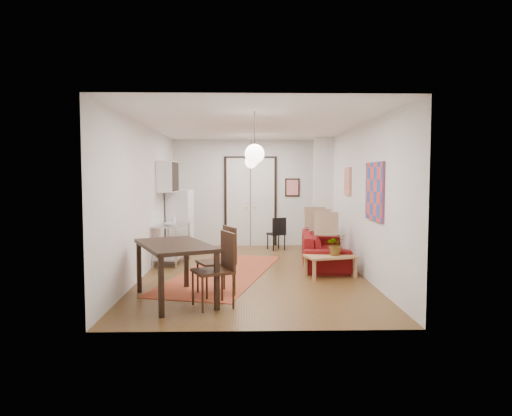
{
  "coord_description": "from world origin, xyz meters",
  "views": [
    {
      "loc": [
        -0.15,
        -9.01,
        1.91
      ],
      "look_at": [
        0.08,
        0.43,
        1.25
      ],
      "focal_mm": 32.0,
      "sensor_mm": 36.0,
      "label": 1
    }
  ],
  "objects_px": {
    "sofa": "(324,248)",
    "coffee_table": "(330,258)",
    "black_side_chair": "(276,231)",
    "kitchen_counter": "(172,238)",
    "fridge": "(180,222)",
    "dining_chair_near": "(216,254)",
    "dining_chair_far": "(213,262)",
    "dining_table": "(175,250)"
  },
  "relations": [
    {
      "from": "kitchen_counter",
      "to": "fridge",
      "type": "xyz_separation_m",
      "value": [
        -0.0,
        1.3,
        0.23
      ]
    },
    {
      "from": "kitchen_counter",
      "to": "dining_chair_near",
      "type": "height_order",
      "value": "dining_chair_near"
    },
    {
      "from": "fridge",
      "to": "dining_chair_far",
      "type": "bearing_deg",
      "value": -67.98
    },
    {
      "from": "fridge",
      "to": "dining_chair_near",
      "type": "relative_size",
      "value": 1.44
    },
    {
      "from": "sofa",
      "to": "coffee_table",
      "type": "distance_m",
      "value": 1.26
    },
    {
      "from": "sofa",
      "to": "coffee_table",
      "type": "height_order",
      "value": "sofa"
    },
    {
      "from": "sofa",
      "to": "dining_table",
      "type": "bearing_deg",
      "value": 141.37
    },
    {
      "from": "fridge",
      "to": "dining_table",
      "type": "relative_size",
      "value": 0.86
    },
    {
      "from": "coffee_table",
      "to": "kitchen_counter",
      "type": "relative_size",
      "value": 0.86
    },
    {
      "from": "fridge",
      "to": "dining_table",
      "type": "xyz_separation_m",
      "value": [
        0.53,
        -4.28,
        0.0
      ]
    },
    {
      "from": "dining_table",
      "to": "dining_chair_far",
      "type": "xyz_separation_m",
      "value": [
        0.6,
        -0.24,
        -0.15
      ]
    },
    {
      "from": "sofa",
      "to": "black_side_chair",
      "type": "relative_size",
      "value": 2.78
    },
    {
      "from": "dining_chair_near",
      "to": "dining_chair_far",
      "type": "height_order",
      "value": "same"
    },
    {
      "from": "dining_chair_near",
      "to": "dining_chair_far",
      "type": "bearing_deg",
      "value": -24.23
    },
    {
      "from": "dining_chair_near",
      "to": "dining_chair_far",
      "type": "distance_m",
      "value": 0.7
    },
    {
      "from": "coffee_table",
      "to": "sofa",
      "type": "bearing_deg",
      "value": 85.23
    },
    {
      "from": "dining_chair_near",
      "to": "dining_chair_far",
      "type": "relative_size",
      "value": 1.0
    },
    {
      "from": "dining_table",
      "to": "black_side_chair",
      "type": "height_order",
      "value": "dining_table"
    },
    {
      "from": "fridge",
      "to": "black_side_chair",
      "type": "bearing_deg",
      "value": 22.32
    },
    {
      "from": "dining_table",
      "to": "black_side_chair",
      "type": "relative_size",
      "value": 2.16
    },
    {
      "from": "coffee_table",
      "to": "fridge",
      "type": "height_order",
      "value": "fridge"
    },
    {
      "from": "coffee_table",
      "to": "dining_chair_far",
      "type": "height_order",
      "value": "dining_chair_far"
    },
    {
      "from": "kitchen_counter",
      "to": "fridge",
      "type": "distance_m",
      "value": 1.32
    },
    {
      "from": "dining_chair_far",
      "to": "fridge",
      "type": "bearing_deg",
      "value": 169.79
    },
    {
      "from": "dining_chair_far",
      "to": "dining_table",
      "type": "bearing_deg",
      "value": -135.81
    },
    {
      "from": "sofa",
      "to": "black_side_chair",
      "type": "height_order",
      "value": "black_side_chair"
    },
    {
      "from": "fridge",
      "to": "dining_chair_near",
      "type": "height_order",
      "value": "fridge"
    },
    {
      "from": "sofa",
      "to": "kitchen_counter",
      "type": "xyz_separation_m",
      "value": [
        -3.32,
        0.13,
        0.21
      ]
    },
    {
      "from": "coffee_table",
      "to": "kitchen_counter",
      "type": "bearing_deg",
      "value": 156.64
    },
    {
      "from": "fridge",
      "to": "dining_chair_far",
      "type": "relative_size",
      "value": 1.44
    },
    {
      "from": "dining_chair_near",
      "to": "black_side_chair",
      "type": "distance_m",
      "value": 4.62
    },
    {
      "from": "dining_table",
      "to": "coffee_table",
      "type": "bearing_deg",
      "value": 30.58
    },
    {
      "from": "sofa",
      "to": "fridge",
      "type": "bearing_deg",
      "value": 72.43
    },
    {
      "from": "dining_table",
      "to": "dining_chair_far",
      "type": "distance_m",
      "value": 0.66
    },
    {
      "from": "sofa",
      "to": "kitchen_counter",
      "type": "distance_m",
      "value": 3.33
    },
    {
      "from": "sofa",
      "to": "dining_table",
      "type": "height_order",
      "value": "dining_table"
    },
    {
      "from": "coffee_table",
      "to": "fridge",
      "type": "relative_size",
      "value": 0.66
    },
    {
      "from": "sofa",
      "to": "kitchen_counter",
      "type": "relative_size",
      "value": 1.95
    },
    {
      "from": "kitchen_counter",
      "to": "dining_chair_near",
      "type": "bearing_deg",
      "value": -57.83
    },
    {
      "from": "kitchen_counter",
      "to": "dining_chair_far",
      "type": "distance_m",
      "value": 3.41
    },
    {
      "from": "sofa",
      "to": "black_side_chair",
      "type": "bearing_deg",
      "value": 29.86
    },
    {
      "from": "coffee_table",
      "to": "dining_chair_far",
      "type": "distance_m",
      "value": 2.79
    }
  ]
}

